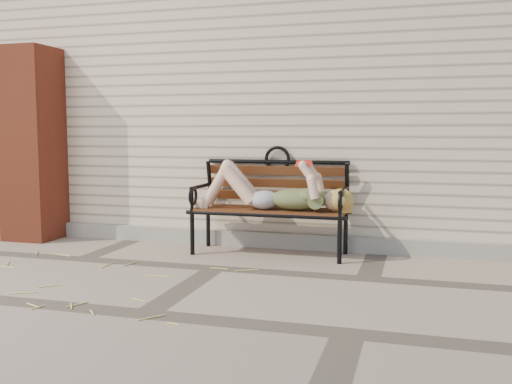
% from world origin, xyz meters
% --- Properties ---
extents(ground, '(80.00, 80.00, 0.00)m').
position_xyz_m(ground, '(0.00, 0.00, 0.00)').
color(ground, gray).
rests_on(ground, ground).
extents(house_wall, '(8.00, 4.00, 3.00)m').
position_xyz_m(house_wall, '(0.00, 3.00, 1.50)').
color(house_wall, beige).
rests_on(house_wall, ground).
extents(foundation_strip, '(8.00, 0.10, 0.15)m').
position_xyz_m(foundation_strip, '(0.00, 0.97, 0.07)').
color(foundation_strip, gray).
rests_on(foundation_strip, ground).
extents(brick_pillar, '(0.50, 0.50, 2.00)m').
position_xyz_m(brick_pillar, '(-2.30, 0.75, 1.00)').
color(brick_pillar, maroon).
rests_on(brick_pillar, ground).
extents(garden_bench, '(1.54, 0.61, 1.00)m').
position_xyz_m(garden_bench, '(0.29, 0.75, 0.56)').
color(garden_bench, black).
rests_on(garden_bench, ground).
extents(reading_woman, '(1.45, 0.33, 0.46)m').
position_xyz_m(reading_woman, '(0.30, 0.63, 0.59)').
color(reading_woman, '#092E43').
rests_on(reading_woman, ground).
extents(straw_scatter, '(2.52, 1.69, 0.01)m').
position_xyz_m(straw_scatter, '(-1.10, -0.48, 0.01)').
color(straw_scatter, '#E0D76D').
rests_on(straw_scatter, ground).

